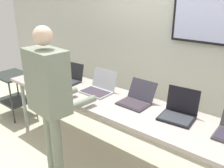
% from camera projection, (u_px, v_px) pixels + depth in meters
% --- Properties ---
extents(ground, '(8.00, 8.00, 0.04)m').
position_uv_depth(ground, '(125.00, 165.00, 2.93)').
color(ground, beige).
extents(back_wall, '(8.00, 0.11, 2.79)m').
position_uv_depth(back_wall, '(178.00, 34.00, 3.23)').
color(back_wall, beige).
rests_on(back_wall, ground).
extents(workbench, '(3.54, 0.70, 0.78)m').
position_uv_depth(workbench, '(126.00, 109.00, 2.66)').
color(workbench, '#AA9E97').
rests_on(workbench, ground).
extents(laptop_station_0, '(0.36, 0.33, 0.22)m').
position_uv_depth(laptop_station_0, '(47.00, 71.00, 3.61)').
color(laptop_station_0, '#AAB5B5').
rests_on(laptop_station_0, workbench).
extents(laptop_station_1, '(0.33, 0.31, 0.24)m').
position_uv_depth(laptop_station_1, '(70.00, 78.00, 3.31)').
color(laptop_station_1, black).
rests_on(laptop_station_1, workbench).
extents(laptop_station_2, '(0.36, 0.33, 0.25)m').
position_uv_depth(laptop_station_2, '(99.00, 87.00, 2.98)').
color(laptop_station_2, '#AEB1BA').
rests_on(laptop_station_2, workbench).
extents(laptop_station_3, '(0.32, 0.35, 0.23)m').
position_uv_depth(laptop_station_3, '(137.00, 99.00, 2.67)').
color(laptop_station_3, '#373442').
rests_on(laptop_station_3, workbench).
extents(laptop_station_4, '(0.35, 0.33, 0.27)m').
position_uv_depth(laptop_station_4, '(179.00, 111.00, 2.37)').
color(laptop_station_4, black).
rests_on(laptop_station_4, workbench).
extents(person, '(0.47, 0.62, 1.65)m').
position_uv_depth(person, '(49.00, 93.00, 2.41)').
color(person, gray).
rests_on(person, ground).
extents(storage_cart, '(0.56, 0.44, 0.70)m').
position_uv_depth(storage_cart, '(14.00, 88.00, 3.96)').
color(storage_cart, '#272E2B').
rests_on(storage_cart, ground).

